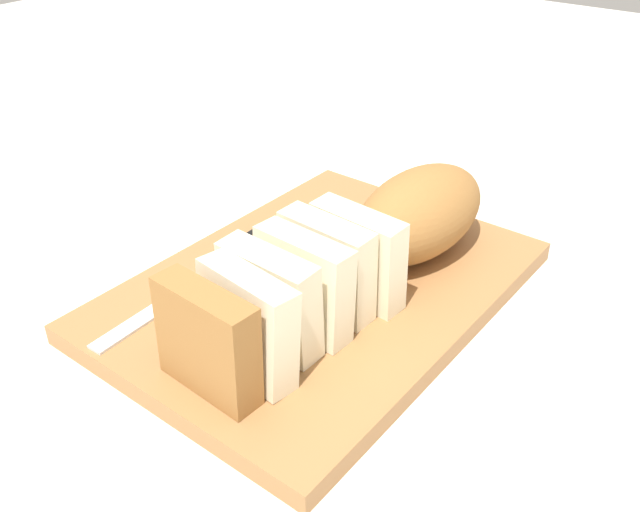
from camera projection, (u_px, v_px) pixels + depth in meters
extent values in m
plane|color=silver|center=(320.00, 298.00, 0.71)|extent=(3.00, 3.00, 0.00)
cube|color=#9E6B3D|center=(320.00, 290.00, 0.71)|extent=(0.44, 0.32, 0.02)
ellipsoid|color=#996633|center=(420.00, 213.00, 0.73)|extent=(0.19, 0.11, 0.09)
cube|color=beige|center=(360.00, 254.00, 0.66)|extent=(0.04, 0.10, 0.09)
cube|color=beige|center=(327.00, 266.00, 0.64)|extent=(0.04, 0.10, 0.09)
cube|color=beige|center=(303.00, 284.00, 0.61)|extent=(0.04, 0.10, 0.09)
cube|color=beige|center=(270.00, 300.00, 0.59)|extent=(0.04, 0.10, 0.09)
cube|color=beige|center=(247.00, 324.00, 0.57)|extent=(0.05, 0.10, 0.09)
cube|color=#996633|center=(207.00, 341.00, 0.55)|extent=(0.04, 0.10, 0.09)
cube|color=silver|center=(172.00, 300.00, 0.67)|extent=(0.19, 0.02, 0.00)
cylinder|color=black|center=(254.00, 239.00, 0.75)|extent=(0.06, 0.02, 0.02)
cube|color=silver|center=(235.00, 252.00, 0.73)|extent=(0.02, 0.02, 0.02)
sphere|color=tan|center=(371.00, 280.00, 0.70)|extent=(0.01, 0.01, 0.01)
sphere|color=tan|center=(242.00, 281.00, 0.70)|extent=(0.00, 0.00, 0.00)
sphere|color=tan|center=(300.00, 270.00, 0.71)|extent=(0.00, 0.00, 0.00)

